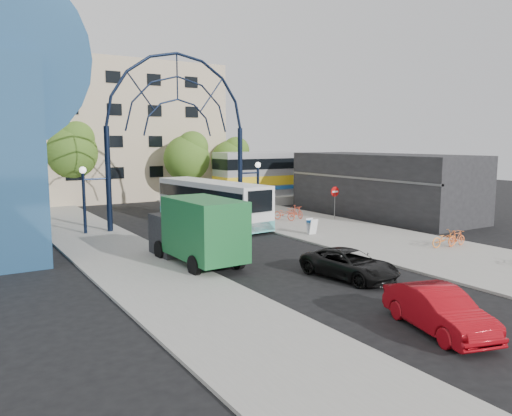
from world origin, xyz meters
TOP-DOWN VIEW (x-y plane):
  - ground at (0.00, 0.00)m, footprint 120.00×120.00m
  - sidewalk_east at (8.00, 4.00)m, footprint 8.00×56.00m
  - plaza_west at (-6.50, 6.00)m, footprint 5.00×50.00m
  - gateway_arch at (0.00, 14.00)m, footprint 13.64×0.44m
  - stop_sign at (4.80, 12.00)m, footprint 0.80×0.07m
  - do_not_enter_sign at (11.00, 10.00)m, footprint 0.76×0.07m
  - street_name_sign at (5.20, 12.60)m, footprint 0.70×0.70m
  - sandwich_board at (5.60, 5.98)m, footprint 0.55×0.61m
  - commercial_block_east at (16.00, 10.00)m, footprint 6.00×16.00m
  - apartment_block at (2.00, 34.97)m, footprint 20.00×12.10m
  - train_platform at (20.00, 22.00)m, footprint 32.00×5.00m
  - train_car at (20.00, 22.00)m, footprint 25.10×3.05m
  - tree_north_a at (6.12, 25.93)m, footprint 4.48×4.48m
  - tree_north_b at (-3.88, 29.93)m, footprint 5.12×5.12m
  - tree_north_c at (12.12, 27.93)m, footprint 4.16×4.16m
  - city_bus at (2.19, 13.33)m, footprint 3.64×11.64m
  - green_truck at (-3.79, 3.28)m, footprint 2.70×6.63m
  - black_suv at (0.80, -2.73)m, footprint 2.72×4.82m
  - red_sedan at (-1.10, -8.90)m, footprint 2.59×4.55m
  - bike_near_a at (7.43, 11.60)m, footprint 1.32×1.95m
  - bike_near_b at (8.80, 11.89)m, footprint 0.51×1.64m
  - bike_far_a at (9.46, -1.07)m, footprint 1.85×0.82m
  - bike_far_b at (10.28, -1.27)m, footprint 1.52×0.49m

SIDE VIEW (x-z plane):
  - ground at x=0.00m, z-range 0.00..0.00m
  - sidewalk_east at x=8.00m, z-range 0.00..0.12m
  - plaza_west at x=-6.50m, z-range 0.00..0.12m
  - train_platform at x=20.00m, z-range 0.00..0.80m
  - bike_far_b at x=10.28m, z-range 0.12..1.02m
  - bike_far_a at x=9.46m, z-range 0.12..1.06m
  - bike_near_a at x=7.43m, z-range 0.12..1.09m
  - bike_near_b at x=8.80m, z-range 0.12..1.10m
  - black_suv at x=0.80m, z-range 0.00..1.27m
  - red_sedan at x=-1.10m, z-range 0.00..1.42m
  - sandwich_board at x=5.60m, z-range 0.25..1.24m
  - city_bus at x=2.19m, z-range 0.07..3.22m
  - green_truck at x=-3.79m, z-range 0.00..3.31m
  - do_not_enter_sign at x=11.00m, z-range 0.74..3.22m
  - stop_sign at x=4.80m, z-range 0.74..3.24m
  - street_name_sign at x=5.20m, z-range 0.73..3.53m
  - commercial_block_east at x=16.00m, z-range 0.00..5.00m
  - train_car at x=20.00m, z-range 0.80..5.00m
  - tree_north_c at x=12.12m, z-range 1.03..7.53m
  - tree_north_a at x=6.12m, z-range 1.11..8.11m
  - tree_north_b at x=-3.88m, z-range 1.27..9.27m
  - apartment_block at x=2.00m, z-range 0.00..14.00m
  - gateway_arch at x=0.00m, z-range 2.51..14.61m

